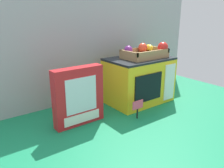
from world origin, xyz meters
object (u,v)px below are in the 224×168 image
at_px(price_sign, 138,107).
at_px(toy_microwave, 139,80).
at_px(food_groups_crate, 146,52).
at_px(cookie_set_box, 79,96).

bearing_deg(price_sign, toy_microwave, 46.01).
distance_m(toy_microwave, food_groups_crate, 0.17).
xyz_separation_m(food_groups_crate, price_sign, (-0.22, -0.17, -0.24)).
height_order(toy_microwave, food_groups_crate, food_groups_crate).
height_order(toy_microwave, cookie_set_box, cookie_set_box).
relative_size(food_groups_crate, price_sign, 2.68).
bearing_deg(food_groups_crate, cookie_set_box, -175.68).
bearing_deg(cookie_set_box, toy_microwave, 6.01).
relative_size(toy_microwave, food_groups_crate, 1.44).
bearing_deg(cookie_set_box, price_sign, -26.57).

